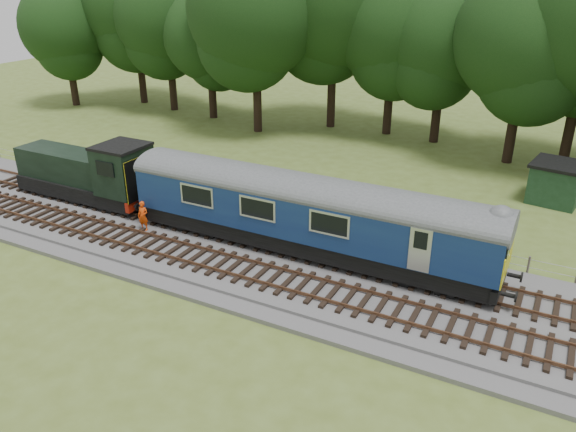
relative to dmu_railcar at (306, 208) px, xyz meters
The scene contains 10 objects.
ground 5.21m from the dmu_railcar, 161.90° to the right, with size 120.00×120.00×0.00m, color #546525.
ballast 5.12m from the dmu_railcar, 161.90° to the right, with size 70.00×7.00×0.35m, color #4C4C4F.
track_north 4.81m from the dmu_railcar, behind, with size 67.20×2.40×0.21m.
track_south 5.67m from the dmu_railcar, 144.99° to the right, with size 67.20×2.40×0.21m.
fence 5.89m from the dmu_railcar, 144.10° to the left, with size 64.00×0.12×1.00m, color #6B6054, non-canonical shape.
tree_line 21.20m from the dmu_railcar, 101.74° to the left, with size 70.00×8.00×18.00m, color black, non-canonical shape.
dmu_railcar is the anchor object (origin of this frame).
shunter_loco 13.94m from the dmu_railcar, behind, with size 8.91×2.60×3.38m.
worker 8.79m from the dmu_railcar, 168.21° to the right, with size 0.58×0.38×1.58m, color #EF460C.
shed 16.67m from the dmu_railcar, 52.75° to the left, with size 3.37×3.37×2.42m.
Camera 1 is at (14.67, -20.25, 12.99)m, focal length 35.00 mm.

